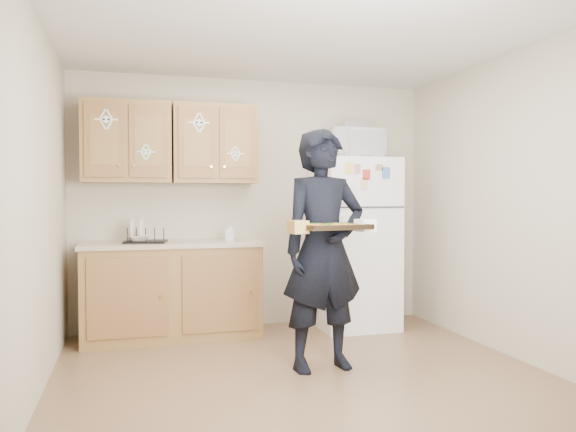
{
  "coord_description": "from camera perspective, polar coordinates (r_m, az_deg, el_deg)",
  "views": [
    {
      "loc": [
        -1.21,
        -3.82,
        1.32
      ],
      "look_at": [
        -0.02,
        0.45,
        1.17
      ],
      "focal_mm": 35.0,
      "sensor_mm": 36.0,
      "label": 1
    }
  ],
  "objects": [
    {
      "name": "baking_tray",
      "position": [
        3.98,
        4.54,
        -1.18
      ],
      "size": [
        0.52,
        0.41,
        0.04
      ],
      "primitive_type": "cube",
      "rotation": [
        0.0,
        0.0,
        0.13
      ],
      "color": "black",
      "rests_on": "person"
    },
    {
      "name": "upper_cab_left",
      "position": [
        5.46,
        -16.09,
        7.21
      ],
      "size": [
        0.8,
        0.33,
        0.75
      ],
      "primitive_type": "cube",
      "color": "brown",
      "rests_on": "wall_back"
    },
    {
      "name": "pizza_back_left",
      "position": [
        4.0,
        2.61,
        -0.91
      ],
      "size": [
        0.16,
        0.16,
        0.02
      ],
      "primitive_type": "cylinder",
      "color": "orange",
      "rests_on": "baking_tray"
    },
    {
      "name": "base_cabinet",
      "position": [
        5.39,
        -11.66,
        -7.57
      ],
      "size": [
        1.6,
        0.6,
        0.86
      ],
      "primitive_type": "cube",
      "color": "brown",
      "rests_on": "floor"
    },
    {
      "name": "pizza_back_right",
      "position": [
        4.1,
        5.4,
        -0.84
      ],
      "size": [
        0.16,
        0.16,
        0.02
      ],
      "primitive_type": "cylinder",
      "color": "orange",
      "rests_on": "baking_tray"
    },
    {
      "name": "wall_back",
      "position": [
        5.75,
        -3.46,
        1.28
      ],
      "size": [
        3.6,
        0.04,
        2.5
      ],
      "primitive_type": "cube",
      "color": "#C0B49C",
      "rests_on": "floor"
    },
    {
      "name": "dish_rack",
      "position": [
        5.27,
        -14.27,
        -1.86
      ],
      "size": [
        0.41,
        0.34,
        0.15
      ],
      "primitive_type": "cube",
      "rotation": [
        0.0,
        0.0,
        -0.19
      ],
      "color": "black",
      "rests_on": "countertop"
    },
    {
      "name": "wall_front",
      "position": [
        2.36,
        15.29,
        0.19
      ],
      "size": [
        3.6,
        0.04,
        2.5
      ],
      "primitive_type": "cube",
      "color": "#C0B49C",
      "rests_on": "floor"
    },
    {
      "name": "floor",
      "position": [
        4.22,
        1.94,
        -16.25
      ],
      "size": [
        3.6,
        3.6,
        0.0
      ],
      "primitive_type": "plane",
      "color": "brown",
      "rests_on": "ground"
    },
    {
      "name": "pizza_front_left",
      "position": [
        3.86,
        3.62,
        -1.02
      ],
      "size": [
        0.16,
        0.16,
        0.02
      ],
      "primitive_type": "cylinder",
      "color": "orange",
      "rests_on": "baking_tray"
    },
    {
      "name": "refrigerator",
      "position": [
        5.7,
        6.74,
        -2.76
      ],
      "size": [
        0.75,
        0.7,
        1.7
      ],
      "primitive_type": "cube",
      "color": "white",
      "rests_on": "floor"
    },
    {
      "name": "foil_pan",
      "position": [
        5.7,
        6.91,
        9.06
      ],
      "size": [
        0.32,
        0.22,
        0.07
      ],
      "primitive_type": "cube",
      "rotation": [
        0.0,
        0.0,
        -0.02
      ],
      "color": "silver",
      "rests_on": "microwave"
    },
    {
      "name": "pizza_center",
      "position": [
        3.98,
        4.54,
        -0.93
      ],
      "size": [
        0.16,
        0.16,
        0.02
      ],
      "primitive_type": "cylinder",
      "color": "orange",
      "rests_on": "baking_tray"
    },
    {
      "name": "upper_cab_right",
      "position": [
        5.51,
        -7.47,
        7.22
      ],
      "size": [
        0.8,
        0.33,
        0.75
      ],
      "primitive_type": "cube",
      "color": "brown",
      "rests_on": "wall_back"
    },
    {
      "name": "wall_right",
      "position": [
        4.86,
        22.63,
        1.0
      ],
      "size": [
        0.04,
        3.6,
        2.5
      ],
      "primitive_type": "cube",
      "color": "#C0B49C",
      "rests_on": "floor"
    },
    {
      "name": "ceiling",
      "position": [
        4.18,
        1.98,
        18.39
      ],
      "size": [
        3.6,
        3.6,
        0.0
      ],
      "primitive_type": "plane",
      "color": "silver",
      "rests_on": "wall_back"
    },
    {
      "name": "soap_bottle",
      "position": [
        5.3,
        -5.91,
        -1.65
      ],
      "size": [
        0.1,
        0.1,
        0.17
      ],
      "primitive_type": "imported",
      "rotation": [
        0.0,
        0.0,
        -0.3
      ],
      "color": "white",
      "rests_on": "countertop"
    },
    {
      "name": "microwave",
      "position": [
        5.65,
        6.88,
        7.3
      ],
      "size": [
        0.53,
        0.36,
        0.29
      ],
      "primitive_type": "imported",
      "rotation": [
        0.0,
        0.0,
        -0.02
      ],
      "color": "white",
      "rests_on": "refrigerator"
    },
    {
      "name": "countertop",
      "position": [
        5.33,
        -11.7,
        -2.79
      ],
      "size": [
        1.64,
        0.64,
        0.04
      ],
      "primitive_type": "cube",
      "color": "#C0AC93",
      "rests_on": "base_cabinet"
    },
    {
      "name": "pizza_front_right",
      "position": [
        3.96,
        6.49,
        -0.95
      ],
      "size": [
        0.16,
        0.16,
        0.02
      ],
      "primitive_type": "cylinder",
      "color": "orange",
      "rests_on": "baking_tray"
    },
    {
      "name": "wall_left",
      "position": [
        3.87,
        -24.39,
        0.76
      ],
      "size": [
        0.04,
        3.6,
        2.5
      ],
      "primitive_type": "cube",
      "color": "#C0B49C",
      "rests_on": "floor"
    },
    {
      "name": "person",
      "position": [
        4.29,
        3.65,
        -3.41
      ],
      "size": [
        0.72,
        0.52,
        1.84
      ],
      "primitive_type": "imported",
      "rotation": [
        0.0,
        0.0,
        0.13
      ],
      "color": "black",
      "rests_on": "floor"
    },
    {
      "name": "bowl",
      "position": [
        5.27,
        -14.98,
        -2.17
      ],
      "size": [
        0.25,
        0.25,
        0.05
      ],
      "primitive_type": "imported",
      "rotation": [
        0.0,
        0.0,
        0.18
      ],
      "color": "white",
      "rests_on": "dish_rack"
    },
    {
      "name": "cereal_box",
      "position": [
        6.22,
        10.31,
        -8.8
      ],
      "size": [
        0.2,
        0.07,
        0.32
      ],
      "primitive_type": "cube",
      "color": "#E2BA4F",
      "rests_on": "floor"
    }
  ]
}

